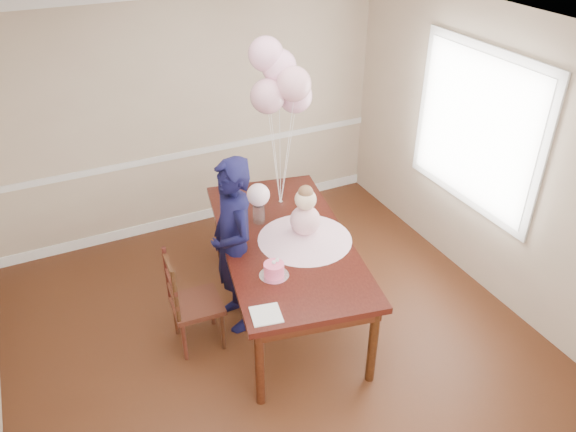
{
  "coord_description": "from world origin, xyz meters",
  "views": [
    {
      "loc": [
        -1.48,
        -3.15,
        3.65
      ],
      "look_at": [
        0.31,
        0.59,
        1.05
      ],
      "focal_mm": 35.0,
      "sensor_mm": 36.0,
      "label": 1
    }
  ],
  "objects_px": {
    "dining_table_top": "(285,241)",
    "dining_chair_seat": "(197,304)",
    "birthday_cake": "(274,269)",
    "woman": "(234,247)"
  },
  "relations": [
    {
      "from": "birthday_cake",
      "to": "dining_chair_seat",
      "type": "distance_m",
      "value": 0.83
    },
    {
      "from": "dining_chair_seat",
      "to": "woman",
      "type": "distance_m",
      "value": 0.59
    },
    {
      "from": "dining_table_top",
      "to": "dining_chair_seat",
      "type": "xyz_separation_m",
      "value": [
        -0.87,
        -0.05,
        -0.37
      ]
    },
    {
      "from": "birthday_cake",
      "to": "woman",
      "type": "bearing_deg",
      "value": 106.45
    },
    {
      "from": "woman",
      "to": "dining_chair_seat",
      "type": "bearing_deg",
      "value": -74.5
    },
    {
      "from": "dining_table_top",
      "to": "birthday_cake",
      "type": "xyz_separation_m",
      "value": [
        -0.31,
        -0.45,
        0.09
      ]
    },
    {
      "from": "birthday_cake",
      "to": "woman",
      "type": "relative_size",
      "value": 0.1
    },
    {
      "from": "birthday_cake",
      "to": "dining_chair_seat",
      "type": "height_order",
      "value": "birthday_cake"
    },
    {
      "from": "dining_table_top",
      "to": "dining_chair_seat",
      "type": "relative_size",
      "value": 5.29
    },
    {
      "from": "dining_table_top",
      "to": "dining_chair_seat",
      "type": "distance_m",
      "value": 0.95
    }
  ]
}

